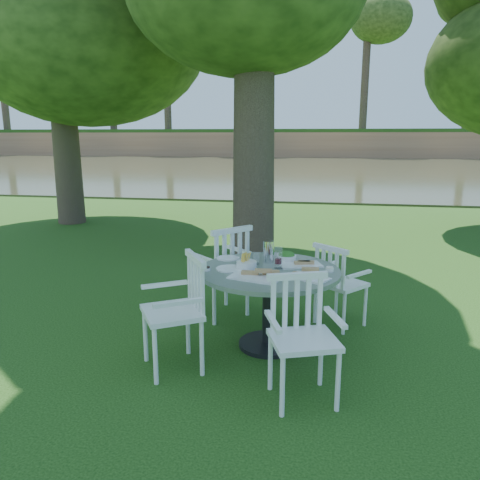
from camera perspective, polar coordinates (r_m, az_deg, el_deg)
name	(u,v)px	position (r m, az deg, el deg)	size (l,w,h in m)	color
ground	(237,321)	(5.12, -0.40, -9.81)	(140.00, 140.00, 0.00)	#12360B
table	(269,286)	(4.34, 3.57, -5.62)	(1.30, 1.30, 0.76)	black
chair_ne	(336,279)	(4.91, 11.60, -4.72)	(0.60, 0.60, 0.87)	white
chair_nw	(226,265)	(5.03, -1.78, -3.03)	(0.70, 0.70, 1.01)	white
chair_sw	(183,303)	(4.00, -6.98, -7.65)	(0.65, 0.66, 0.98)	white
chair_se	(300,327)	(3.60, 7.37, -10.45)	(0.59, 0.57, 0.93)	white
tableware	(268,263)	(4.34, 3.44, -2.86)	(1.16, 0.89, 0.21)	white
river	(309,170)	(27.73, 8.42, 8.48)	(100.00, 28.00, 0.12)	#363821
far_bank	(321,76)	(46.08, 9.89, 19.07)	(100.00, 18.00, 15.20)	#9D6949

